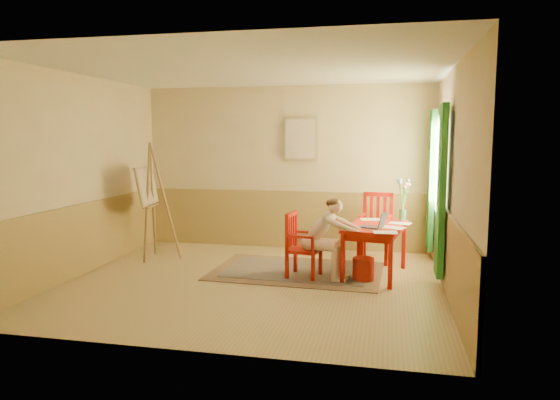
% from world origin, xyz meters
% --- Properties ---
extents(room, '(5.04, 4.54, 2.84)m').
position_xyz_m(room, '(0.00, 0.00, 1.40)').
color(room, tan).
rests_on(room, ground).
extents(wainscot, '(5.00, 4.50, 1.00)m').
position_xyz_m(wainscot, '(0.00, 0.80, 0.50)').
color(wainscot, '#A38345').
rests_on(wainscot, room).
extents(window, '(0.12, 2.01, 2.20)m').
position_xyz_m(window, '(2.42, 1.10, 1.35)').
color(window, white).
rests_on(window, room).
extents(wall_portrait, '(0.60, 0.05, 0.76)m').
position_xyz_m(wall_portrait, '(0.25, 2.20, 1.90)').
color(wall_portrait, tan).
rests_on(wall_portrait, room).
extents(rug, '(2.46, 1.69, 0.02)m').
position_xyz_m(rug, '(0.48, 0.66, 0.01)').
color(rug, '#8C7251').
rests_on(rug, room).
extents(table, '(0.92, 1.31, 0.72)m').
position_xyz_m(table, '(1.58, 0.67, 0.63)').
color(table, red).
rests_on(table, room).
extents(chair_left, '(0.47, 0.46, 0.91)m').
position_xyz_m(chair_left, '(0.58, 0.37, 0.45)').
color(chair_left, red).
rests_on(chair_left, room).
extents(chair_back, '(0.53, 0.55, 1.06)m').
position_xyz_m(chair_back, '(1.57, 1.56, 0.53)').
color(chair_back, red).
rests_on(chair_back, room).
extents(figure, '(0.86, 0.43, 1.13)m').
position_xyz_m(figure, '(0.91, 0.32, 0.62)').
color(figure, beige).
rests_on(figure, room).
extents(laptop, '(0.41, 0.33, 0.22)m').
position_xyz_m(laptop, '(1.57, 0.44, 0.76)').
color(laptop, '#1E2338').
rests_on(laptop, table).
extents(papers, '(0.75, 1.27, 0.00)m').
position_xyz_m(papers, '(1.74, 0.65, 0.72)').
color(papers, white).
rests_on(papers, table).
extents(vase, '(0.21, 0.31, 0.63)m').
position_xyz_m(vase, '(1.95, 1.14, 1.01)').
color(vase, '#3F724C').
rests_on(vase, table).
extents(wastebasket, '(0.32, 0.32, 0.31)m').
position_xyz_m(wastebasket, '(1.44, 0.39, 0.16)').
color(wastebasket, red).
rests_on(wastebasket, room).
extents(easel, '(0.67, 0.83, 1.85)m').
position_xyz_m(easel, '(-1.96, 0.99, 1.10)').
color(easel, olive).
rests_on(easel, room).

